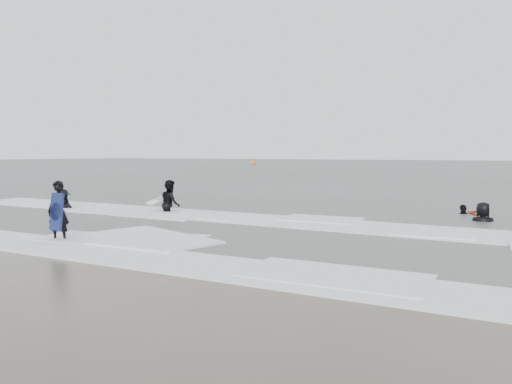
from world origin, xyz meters
The scene contains 10 objects.
ground centered at (0.00, 0.00, 0.00)m, with size 320.00×320.00×0.00m, color brown.
sea centered at (0.00, 80.00, 0.06)m, with size 320.00×320.00×0.00m, color #47544C.
surfer_centre centered at (-3.16, -0.02, 0.00)m, with size 0.60×0.39×1.64m, color black.
surfer_wading centered at (-4.61, 6.40, 0.00)m, with size 0.90×0.70×1.85m, color black.
surfer_breaker centered at (-9.14, 5.06, 0.00)m, with size 1.11×0.64×1.72m, color black.
surfer_right_near centered at (5.49, 11.23, 0.00)m, with size 0.92×0.38×1.57m, color black.
surfer_right_far centered at (6.31, 9.35, 0.00)m, with size 0.91×0.59×1.86m, color black.
surf_foam centered at (0.00, 3.70, 0.04)m, with size 30.03×9.06×0.09m.
bodyboards centered at (-0.60, 5.83, 0.50)m, with size 11.85×12.29×1.25m.
buoy centered at (-39.56, 75.09, 0.42)m, with size 1.00×1.00×1.65m.
Camera 1 is at (7.74, -8.88, 2.34)m, focal length 35.00 mm.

